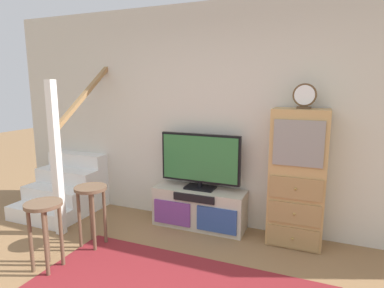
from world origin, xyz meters
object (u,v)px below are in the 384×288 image
(television, at_px, (200,160))
(side_cabinet, at_px, (297,178))
(media_console, at_px, (199,208))
(desk_clock, at_px, (305,96))
(bar_stool_far, at_px, (91,202))
(bar_stool_near, at_px, (45,220))

(television, distance_m, side_cabinet, 1.13)
(media_console, relative_size, side_cabinet, 0.76)
(side_cabinet, relative_size, desk_clock, 5.76)
(bar_stool_far, bearing_deg, media_console, 44.38)
(side_cabinet, bearing_deg, bar_stool_near, -146.12)
(desk_clock, distance_m, bar_stool_far, 2.50)
(media_console, bearing_deg, television, 90.00)
(side_cabinet, bearing_deg, media_console, -179.49)
(television, height_order, bar_stool_near, television)
(media_console, bearing_deg, desk_clock, -0.24)
(bar_stool_near, xyz_separation_m, bar_stool_far, (0.10, 0.54, 0.00))
(side_cabinet, xyz_separation_m, bar_stool_far, (-2.03, -0.89, -0.24))
(media_console, xyz_separation_m, bar_stool_near, (-1.00, -1.42, 0.26))
(media_console, bearing_deg, bar_stool_near, -125.23)
(television, bearing_deg, bar_stool_far, -134.85)
(desk_clock, xyz_separation_m, bar_stool_far, (-2.06, -0.88, -1.12))
(television, bearing_deg, desk_clock, -1.43)
(bar_stool_near, relative_size, bar_stool_far, 0.99)
(television, xyz_separation_m, bar_stool_far, (-0.90, -0.91, -0.34))
(media_console, height_order, desk_clock, desk_clock)
(media_console, xyz_separation_m, side_cabinet, (1.13, 0.01, 0.50))
(media_console, relative_size, bar_stool_far, 1.69)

